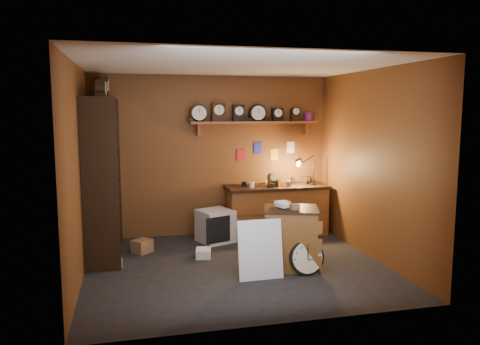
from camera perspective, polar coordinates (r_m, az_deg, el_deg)
name	(u,v)px	position (r m, az deg, el deg)	size (l,w,h in m)	color
floor	(236,266)	(6.54, -0.48, -11.35)	(4.00, 4.00, 0.00)	black
room_shell	(237,140)	(6.31, -0.32, 3.95)	(4.02, 3.62, 2.71)	brown
shelving_unit	(101,171)	(7.07, -16.62, 0.22)	(0.47, 1.60, 2.58)	black
workbench	(277,207)	(8.06, 4.48, -4.24)	(1.74, 0.66, 1.36)	brown
low_cabinet	(291,235)	(6.40, 6.20, -7.64)	(0.87, 0.80, 0.91)	brown
big_round_clock	(307,258)	(6.22, 8.14, -10.22)	(0.46, 0.16, 0.46)	black
white_panel	(260,278)	(6.12, 2.47, -12.72)	(0.58, 0.03, 0.77)	silver
mini_fridge	(215,226)	(7.64, -3.01, -6.52)	(0.65, 0.67, 0.52)	silver
floor_box_a	(112,263)	(6.67, -15.31, -10.59)	(0.23, 0.19, 0.14)	olive
floor_box_b	(203,253)	(6.91, -4.48, -9.77)	(0.21, 0.25, 0.13)	white
floor_box_c	(142,246)	(7.25, -11.84, -8.78)	(0.26, 0.22, 0.20)	olive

